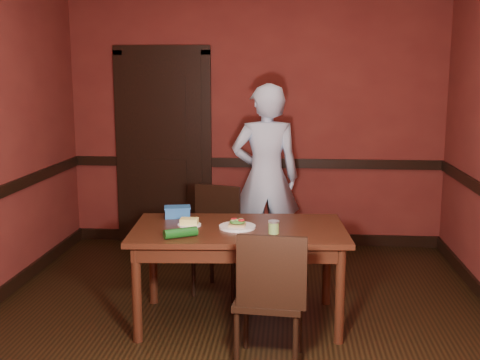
% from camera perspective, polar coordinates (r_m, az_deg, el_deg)
% --- Properties ---
extents(floor, '(4.00, 4.50, 0.01)m').
position_cam_1_polar(floor, '(4.61, -0.39, -13.74)').
color(floor, black).
rests_on(floor, ground).
extents(wall_back, '(4.00, 0.02, 2.70)m').
position_cam_1_polar(wall_back, '(6.48, 1.46, 5.59)').
color(wall_back, maroon).
rests_on(wall_back, ground).
extents(wall_front, '(4.00, 0.02, 2.70)m').
position_cam_1_polar(wall_front, '(2.05, -6.29, -4.61)').
color(wall_front, maroon).
rests_on(wall_front, ground).
extents(dado_back, '(4.00, 0.03, 0.10)m').
position_cam_1_polar(dado_back, '(6.52, 1.43, 1.64)').
color(dado_back, black).
rests_on(dado_back, ground).
extents(baseboard_back, '(4.00, 0.03, 0.12)m').
position_cam_1_polar(baseboard_back, '(6.69, 1.40, -5.49)').
color(baseboard_back, black).
rests_on(baseboard_back, ground).
extents(door, '(1.05, 0.07, 2.20)m').
position_cam_1_polar(door, '(6.61, -7.27, 3.35)').
color(door, black).
rests_on(door, ground).
extents(dining_table, '(1.63, 0.99, 0.74)m').
position_cam_1_polar(dining_table, '(4.57, -0.10, -8.99)').
color(dining_table, black).
rests_on(dining_table, floor).
extents(chair_far, '(0.53, 0.53, 0.90)m').
position_cam_1_polar(chair_far, '(5.13, -1.74, -5.86)').
color(chair_far, black).
rests_on(chair_far, floor).
extents(chair_near, '(0.46, 0.46, 0.91)m').
position_cam_1_polar(chair_near, '(3.92, 2.83, -10.97)').
color(chair_near, black).
rests_on(chair_near, floor).
extents(person, '(0.70, 0.52, 1.77)m').
position_cam_1_polar(person, '(5.69, 2.46, 0.21)').
color(person, silver).
rests_on(person, floor).
extents(sandwich_plate, '(0.27, 0.27, 0.07)m').
position_cam_1_polar(sandwich_plate, '(4.45, -0.26, -4.33)').
color(sandwich_plate, white).
rests_on(sandwich_plate, dining_table).
extents(sauce_jar, '(0.08, 0.08, 0.09)m').
position_cam_1_polar(sauce_jar, '(4.30, 3.22, -4.48)').
color(sauce_jar, '#719B4C').
rests_on(sauce_jar, dining_table).
extents(cheese_saucer, '(0.18, 0.18, 0.06)m').
position_cam_1_polar(cheese_saucer, '(4.53, -4.83, -4.05)').
color(cheese_saucer, white).
rests_on(cheese_saucer, dining_table).
extents(food_tub, '(0.23, 0.18, 0.09)m').
position_cam_1_polar(food_tub, '(4.79, -5.95, -3.01)').
color(food_tub, blue).
rests_on(food_tub, dining_table).
extents(wrapped_veg, '(0.24, 0.18, 0.07)m').
position_cam_1_polar(wrapped_veg, '(4.21, -5.65, -5.01)').
color(wrapped_veg, '#104513').
rests_on(wrapped_veg, dining_table).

